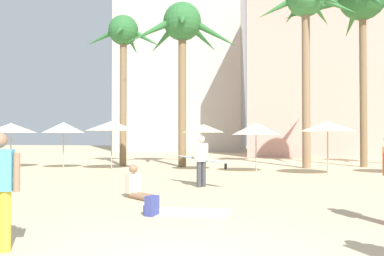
{
  "coord_description": "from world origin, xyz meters",
  "views": [
    {
      "loc": [
        1.22,
        -5.19,
        1.69
      ],
      "look_at": [
        -0.98,
        6.57,
        1.93
      ],
      "focal_mm": 37.27,
      "sensor_mm": 36.0,
      "label": 1
    }
  ],
  "objects_px": {
    "beach_towel": "(192,212)",
    "cafe_umbrella_6": "(63,128)",
    "palm_tree_far_left": "(182,32)",
    "cafe_umbrella_7": "(328,126)",
    "palm_tree_far_right": "(124,42)",
    "cafe_umbrella_4": "(112,126)",
    "cafe_umbrella_1": "(204,128)",
    "person_near_right": "(137,186)",
    "cafe_umbrella_5": "(256,129)",
    "backpack": "(152,206)",
    "cafe_umbrella_2": "(11,128)",
    "person_near_left": "(202,159)",
    "palm_tree_left": "(306,11)",
    "palm_tree_center": "(362,4)"
  },
  "relations": [
    {
      "from": "cafe_umbrella_1",
      "to": "palm_tree_center",
      "type": "bearing_deg",
      "value": 25.35
    },
    {
      "from": "palm_tree_far_left",
      "to": "person_near_right",
      "type": "distance_m",
      "value": 12.91
    },
    {
      "from": "backpack",
      "to": "person_near_right",
      "type": "xyz_separation_m",
      "value": [
        -1.07,
        2.2,
        0.11
      ]
    },
    {
      "from": "person_near_right",
      "to": "person_near_left",
      "type": "relative_size",
      "value": 0.41
    },
    {
      "from": "cafe_umbrella_2",
      "to": "cafe_umbrella_1",
      "type": "bearing_deg",
      "value": 1.14
    },
    {
      "from": "cafe_umbrella_4",
      "to": "cafe_umbrella_6",
      "type": "bearing_deg",
      "value": -178.67
    },
    {
      "from": "cafe_umbrella_2",
      "to": "palm_tree_left",
      "type": "bearing_deg",
      "value": 9.86
    },
    {
      "from": "palm_tree_far_right",
      "to": "cafe_umbrella_4",
      "type": "bearing_deg",
      "value": -85.37
    },
    {
      "from": "cafe_umbrella_7",
      "to": "person_near_left",
      "type": "relative_size",
      "value": 1.04
    },
    {
      "from": "cafe_umbrella_7",
      "to": "cafe_umbrella_4",
      "type": "bearing_deg",
      "value": 174.14
    },
    {
      "from": "cafe_umbrella_6",
      "to": "beach_towel",
      "type": "distance_m",
      "value": 13.74
    },
    {
      "from": "cafe_umbrella_1",
      "to": "cafe_umbrella_5",
      "type": "distance_m",
      "value": 2.57
    },
    {
      "from": "cafe_umbrella_5",
      "to": "cafe_umbrella_6",
      "type": "height_order",
      "value": "cafe_umbrella_6"
    },
    {
      "from": "palm_tree_far_left",
      "to": "cafe_umbrella_6",
      "type": "xyz_separation_m",
      "value": [
        -5.85,
        -2.11,
        -5.24
      ]
    },
    {
      "from": "palm_tree_far_left",
      "to": "backpack",
      "type": "distance_m",
      "value": 14.97
    },
    {
      "from": "palm_tree_far_left",
      "to": "cafe_umbrella_4",
      "type": "xyz_separation_m",
      "value": [
        -3.24,
        -2.05,
        -5.16
      ]
    },
    {
      "from": "person_near_left",
      "to": "cafe_umbrella_1",
      "type": "bearing_deg",
      "value": -43.66
    },
    {
      "from": "palm_tree_far_left",
      "to": "cafe_umbrella_5",
      "type": "height_order",
      "value": "palm_tree_far_left"
    },
    {
      "from": "backpack",
      "to": "person_near_left",
      "type": "distance_m",
      "value": 5.04
    },
    {
      "from": "palm_tree_center",
      "to": "cafe_umbrella_7",
      "type": "xyz_separation_m",
      "value": [
        -2.57,
        -4.92,
        -6.77
      ]
    },
    {
      "from": "palm_tree_center",
      "to": "cafe_umbrella_7",
      "type": "bearing_deg",
      "value": -117.55
    },
    {
      "from": "palm_tree_far_left",
      "to": "cafe_umbrella_7",
      "type": "xyz_separation_m",
      "value": [
        7.09,
        -3.11,
        -5.26
      ]
    },
    {
      "from": "cafe_umbrella_2",
      "to": "person_near_right",
      "type": "xyz_separation_m",
      "value": [
        9.78,
        -8.51,
        -1.79
      ]
    },
    {
      "from": "person_near_right",
      "to": "cafe_umbrella_5",
      "type": "bearing_deg",
      "value": 108.44
    },
    {
      "from": "cafe_umbrella_4",
      "to": "cafe_umbrella_7",
      "type": "relative_size",
      "value": 1.08
    },
    {
      "from": "cafe_umbrella_4",
      "to": "person_near_right",
      "type": "relative_size",
      "value": 2.77
    },
    {
      "from": "palm_tree_left",
      "to": "person_near_left",
      "type": "bearing_deg",
      "value": -116.53
    },
    {
      "from": "palm_tree_far_left",
      "to": "cafe_umbrella_7",
      "type": "distance_m",
      "value": 9.36
    },
    {
      "from": "beach_towel",
      "to": "cafe_umbrella_6",
      "type": "bearing_deg",
      "value": 129.94
    },
    {
      "from": "cafe_umbrella_4",
      "to": "beach_towel",
      "type": "distance_m",
      "value": 12.31
    },
    {
      "from": "palm_tree_left",
      "to": "cafe_umbrella_4",
      "type": "xyz_separation_m",
      "value": [
        -9.79,
        -2.45,
        -6.07
      ]
    },
    {
      "from": "cafe_umbrella_1",
      "to": "cafe_umbrella_7",
      "type": "bearing_deg",
      "value": -10.6
    },
    {
      "from": "palm_tree_far_left",
      "to": "beach_towel",
      "type": "relative_size",
      "value": 5.51
    },
    {
      "from": "cafe_umbrella_6",
      "to": "person_near_left",
      "type": "bearing_deg",
      "value": -35.64
    },
    {
      "from": "palm_tree_left",
      "to": "backpack",
      "type": "xyz_separation_m",
      "value": [
        -4.47,
        -13.38,
        -8.06
      ]
    },
    {
      "from": "palm_tree_far_right",
      "to": "cafe_umbrella_7",
      "type": "relative_size",
      "value": 3.45
    },
    {
      "from": "palm_tree_far_right",
      "to": "cafe_umbrella_5",
      "type": "relative_size",
      "value": 3.71
    },
    {
      "from": "person_near_right",
      "to": "cafe_umbrella_4",
      "type": "bearing_deg",
      "value": 154.41
    },
    {
      "from": "cafe_umbrella_6",
      "to": "cafe_umbrella_7",
      "type": "xyz_separation_m",
      "value": [
        12.95,
        -1.0,
        -0.02
      ]
    },
    {
      "from": "palm_tree_far_left",
      "to": "palm_tree_center",
      "type": "bearing_deg",
      "value": 10.63
    },
    {
      "from": "beach_towel",
      "to": "palm_tree_far_right",
      "type": "bearing_deg",
      "value": 116.46
    },
    {
      "from": "cafe_umbrella_4",
      "to": "beach_towel",
      "type": "bearing_deg",
      "value": -59.77
    },
    {
      "from": "beach_towel",
      "to": "cafe_umbrella_1",
      "type": "bearing_deg",
      "value": 97.5
    },
    {
      "from": "cafe_umbrella_5",
      "to": "backpack",
      "type": "height_order",
      "value": "cafe_umbrella_5"
    },
    {
      "from": "cafe_umbrella_2",
      "to": "cafe_umbrella_5",
      "type": "bearing_deg",
      "value": -1.24
    },
    {
      "from": "palm_tree_center",
      "to": "palm_tree_far_right",
      "type": "distance_m",
      "value": 13.33
    },
    {
      "from": "cafe_umbrella_7",
      "to": "person_near_left",
      "type": "xyz_separation_m",
      "value": [
        -4.74,
        -4.89,
        -1.18
      ]
    },
    {
      "from": "palm_tree_far_right",
      "to": "beach_towel",
      "type": "bearing_deg",
      "value": -63.54
    },
    {
      "from": "palm_tree_left",
      "to": "cafe_umbrella_7",
      "type": "relative_size",
      "value": 4.05
    },
    {
      "from": "cafe_umbrella_2",
      "to": "person_near_left",
      "type": "bearing_deg",
      "value": -27.27
    }
  ]
}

